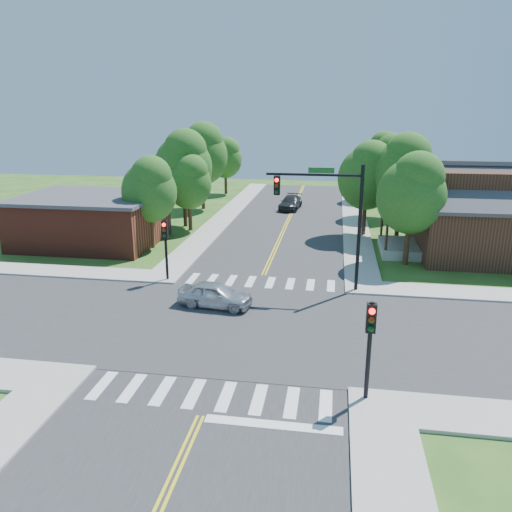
% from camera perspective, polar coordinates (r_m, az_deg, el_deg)
% --- Properties ---
extents(ground, '(100.00, 100.00, 0.00)m').
position_cam_1_polar(ground, '(24.33, -1.69, -7.95)').
color(ground, '#284E18').
rests_on(ground, ground).
extents(road_ns, '(10.00, 90.00, 0.04)m').
position_cam_1_polar(road_ns, '(24.32, -1.69, -7.91)').
color(road_ns, '#2D2D30').
rests_on(road_ns, ground).
extents(road_ew, '(90.00, 10.00, 0.04)m').
position_cam_1_polar(road_ew, '(24.32, -1.69, -7.89)').
color(road_ew, '#2D2D30').
rests_on(road_ew, ground).
extents(intersection_patch, '(10.20, 10.20, 0.06)m').
position_cam_1_polar(intersection_patch, '(24.33, -1.69, -7.95)').
color(intersection_patch, '#2D2D30').
rests_on(intersection_patch, ground).
extents(sidewalk_ne, '(40.00, 40.00, 0.14)m').
position_cam_1_polar(sidewalk_ne, '(40.57, 25.40, 0.67)').
color(sidewalk_ne, '#9E9B93').
rests_on(sidewalk_ne, ground).
extents(sidewalk_nw, '(40.00, 40.00, 0.14)m').
position_cam_1_polar(sidewalk_nw, '(43.71, -18.48, 2.50)').
color(sidewalk_nw, '#9E9B93').
rests_on(sidewalk_nw, ground).
extents(crosswalk_north, '(8.85, 2.00, 0.01)m').
position_cam_1_polar(crosswalk_north, '(29.98, 0.51, -2.99)').
color(crosswalk_north, white).
rests_on(crosswalk_north, ground).
extents(crosswalk_south, '(8.85, 2.00, 0.01)m').
position_cam_1_polar(crosswalk_south, '(18.98, -5.29, -15.52)').
color(crosswalk_south, white).
rests_on(crosswalk_south, ground).
extents(centerline, '(0.30, 90.00, 0.01)m').
position_cam_1_polar(centerline, '(24.31, -1.69, -7.85)').
color(centerline, yellow).
rests_on(centerline, ground).
extents(stop_bar, '(4.60, 0.45, 0.09)m').
position_cam_1_polar(stop_bar, '(17.46, 1.95, -18.82)').
color(stop_bar, white).
rests_on(stop_bar, ground).
extents(signal_mast_ne, '(5.30, 0.42, 7.20)m').
position_cam_1_polar(signal_mast_ne, '(27.81, 8.38, 5.55)').
color(signal_mast_ne, black).
rests_on(signal_mast_ne, ground).
extents(signal_pole_se, '(0.34, 0.42, 3.80)m').
position_cam_1_polar(signal_pole_se, '(17.80, 12.92, -8.60)').
color(signal_pole_se, black).
rests_on(signal_pole_se, ground).
extents(signal_pole_nw, '(0.34, 0.42, 3.80)m').
position_cam_1_polar(signal_pole_nw, '(29.94, -10.32, 1.95)').
color(signal_pole_nw, black).
rests_on(signal_pole_nw, ground).
extents(house_ne, '(13.05, 8.80, 7.11)m').
position_cam_1_polar(house_ne, '(38.19, 25.61, 4.77)').
color(house_ne, black).
rests_on(house_ne, ground).
extents(building_nw, '(10.40, 8.40, 3.73)m').
position_cam_1_polar(building_nw, '(40.31, -18.34, 4.02)').
color(building_nw, maroon).
rests_on(building_nw, ground).
extents(tree_e_a, '(4.43, 4.21, 7.53)m').
position_cam_1_polar(tree_e_a, '(33.76, 17.51, 7.05)').
color(tree_e_a, '#382314').
rests_on(tree_e_a, ground).
extents(tree_e_b, '(4.93, 4.68, 8.37)m').
position_cam_1_polar(tree_e_b, '(40.16, 16.46, 9.37)').
color(tree_e_b, '#382314').
rests_on(tree_e_b, ground).
extents(tree_e_c, '(4.62, 4.39, 7.86)m').
position_cam_1_polar(tree_e_c, '(48.51, 15.02, 10.23)').
color(tree_e_c, '#382314').
rests_on(tree_e_c, ground).
extents(tree_e_d, '(4.51, 4.28, 7.67)m').
position_cam_1_polar(tree_e_d, '(57.46, 14.15, 11.09)').
color(tree_e_d, '#382314').
rests_on(tree_e_d, ground).
extents(tree_w_a, '(4.03, 3.83, 6.85)m').
position_cam_1_polar(tree_w_a, '(37.27, -12.04, 7.60)').
color(tree_w_a, '#382314').
rests_on(tree_w_a, ground).
extents(tree_w_b, '(4.97, 4.72, 8.45)m').
position_cam_1_polar(tree_w_b, '(43.73, -8.25, 10.48)').
color(tree_w_b, '#382314').
rests_on(tree_w_b, ground).
extents(tree_w_c, '(5.17, 4.91, 8.79)m').
position_cam_1_polar(tree_w_c, '(51.39, -6.13, 11.71)').
color(tree_w_c, '#382314').
rests_on(tree_w_c, ground).
extents(tree_w_d, '(3.98, 3.78, 6.76)m').
position_cam_1_polar(tree_w_d, '(60.52, -3.46, 11.24)').
color(tree_w_d, '#382314').
rests_on(tree_w_d, ground).
extents(tree_house, '(4.54, 4.31, 7.72)m').
position_cam_1_polar(tree_house, '(40.78, 12.68, 9.13)').
color(tree_house, '#382314').
rests_on(tree_house, ground).
extents(tree_bldg, '(3.80, 3.61, 6.46)m').
position_cam_1_polar(tree_bldg, '(42.35, -7.61, 8.52)').
color(tree_bldg, '#382314').
rests_on(tree_bldg, ground).
extents(car_silver, '(2.60, 4.33, 1.33)m').
position_cam_1_polar(car_silver, '(26.29, -4.67, -4.49)').
color(car_silver, silver).
rests_on(car_silver, ground).
extents(car_dgrey, '(2.73, 4.97, 1.34)m').
position_cam_1_polar(car_dgrey, '(51.53, 3.97, 6.06)').
color(car_dgrey, '#27292C').
rests_on(car_dgrey, ground).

